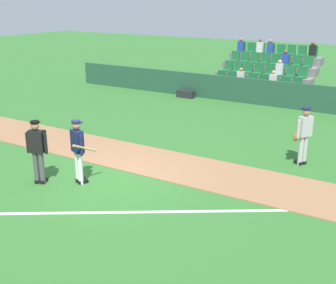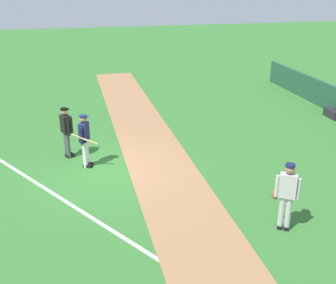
# 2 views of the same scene
# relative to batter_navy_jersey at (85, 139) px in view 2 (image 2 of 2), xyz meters

# --- Properties ---
(ground_plane) EXTENTS (80.00, 80.00, 0.00)m
(ground_plane) POSITION_rel_batter_navy_jersey_xyz_m (0.48, 0.63, -0.97)
(ground_plane) COLOR #33702D
(infield_dirt_path) EXTENTS (28.00, 2.18, 0.03)m
(infield_dirt_path) POSITION_rel_batter_navy_jersey_xyz_m (0.48, 2.36, -0.95)
(infield_dirt_path) COLOR #9E704C
(infield_dirt_path) RESTS_ON ground
(foul_line_chalk) EXTENTS (10.16, 6.55, 0.01)m
(foul_line_chalk) POSITION_rel_batter_navy_jersey_xyz_m (3.48, 0.13, -0.96)
(foul_line_chalk) COLOR white
(foul_line_chalk) RESTS_ON ground
(batter_navy_jersey) EXTENTS (0.62, 0.80, 1.76)m
(batter_navy_jersey) POSITION_rel_batter_navy_jersey_xyz_m (0.00, 0.00, 0.00)
(batter_navy_jersey) COLOR white
(batter_navy_jersey) RESTS_ON ground
(umpire_home_plate) EXTENTS (0.55, 0.42, 1.76)m
(umpire_home_plate) POSITION_rel_batter_navy_jersey_xyz_m (-0.92, -0.56, 0.03)
(umpire_home_plate) COLOR #4C4C4C
(umpire_home_plate) RESTS_ON ground
(runner_grey_jersey) EXTENTS (0.49, 0.58, 1.76)m
(runner_grey_jersey) POSITION_rel_batter_navy_jersey_xyz_m (4.78, 4.50, -0.01)
(runner_grey_jersey) COLOR #B2B2B2
(runner_grey_jersey) RESTS_ON ground
(equipment_bag) EXTENTS (0.90, 0.36, 0.36)m
(equipment_bag) POSITION_rel_batter_navy_jersey_xyz_m (-2.66, 10.75, -0.79)
(equipment_bag) COLOR #232328
(equipment_bag) RESTS_ON ground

